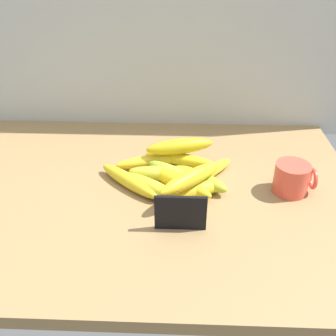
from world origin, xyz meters
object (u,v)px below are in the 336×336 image
banana_3 (129,181)px  banana_4 (156,189)px  banana_0 (193,191)px  banana_6 (152,161)px  banana_11 (189,179)px  coffee_mug (292,178)px  banana_1 (199,179)px  banana_2 (178,182)px  banana_7 (179,159)px  banana_8 (177,174)px  banana_9 (208,173)px  chalkboard_sign (181,214)px  banana_5 (159,174)px  banana_12 (193,178)px  banana_10 (180,146)px

banana_3 → banana_4: (6.87, -3.53, 0.13)cm
banana_0 → banana_6: (-10.95, 13.78, -0.23)cm
banana_4 → banana_11: 8.84cm
coffee_mug → banana_6: size_ratio=0.51×
coffee_mug → banana_1: 22.54cm
coffee_mug → banana_2: (-27.63, 0.03, -1.67)cm
banana_7 → banana_8: 7.86cm
coffee_mug → banana_8: (-27.99, 3.68, -1.95)cm
banana_11 → banana_8: bearing=110.0°
banana_1 → banana_9: bearing=56.7°
chalkboard_sign → coffee_mug: (26.83, 14.77, -0.06)cm
coffee_mug → banana_5: size_ratio=0.62×
banana_3 → banana_4: bearing=-27.2°
banana_0 → banana_6: banana_0 is taller
banana_6 → banana_3: bearing=-116.6°
banana_8 → banana_12: 9.07cm
banana_6 → banana_11: 17.98cm
banana_6 → banana_9: banana_6 is taller
banana_5 → banana_9: bearing=8.5°
coffee_mug → banana_7: coffee_mug is taller
chalkboard_sign → banana_2: size_ratio=0.55×
banana_1 → banana_4: size_ratio=0.79×
banana_2 → banana_11: bearing=-59.7°
banana_12 → chalkboard_sign: bearing=-104.0°
banana_10 → banana_7: bearing=-109.7°
banana_12 → banana_0: bearing=8.4°
banana_10 → banana_12: banana_10 is taller
coffee_mug → banana_5: coffee_mug is taller
banana_2 → banana_10: size_ratio=1.09×
chalkboard_sign → banana_0: (2.92, 11.20, -1.88)cm
banana_9 → banana_6: bearing=161.2°
banana_10 → banana_3: bearing=-137.7°
banana_1 → banana_2: 5.39cm
banana_3 → banana_9: banana_3 is taller
banana_1 → banana_5: banana_1 is taller
banana_6 → banana_10: bearing=11.5°
banana_0 → banana_11: bearing=-147.3°
banana_10 → chalkboard_sign: bearing=-88.9°
coffee_mug → banana_1: coffee_mug is taller
banana_6 → banana_12: banana_12 is taller
banana_4 → banana_12: size_ratio=1.14×
banana_4 → banana_6: 13.49cm
banana_11 → banana_7: bearing=98.4°
banana_0 → banana_10: bearing=102.6°
coffee_mug → banana_0: bearing=-171.5°
banana_6 → banana_9: size_ratio=1.08×
banana_0 → banana_11: (-1.18, -0.76, 3.86)cm
banana_2 → banana_6: banana_2 is taller
banana_4 → banana_8: bearing=54.2°
banana_1 → banana_5: 10.21cm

